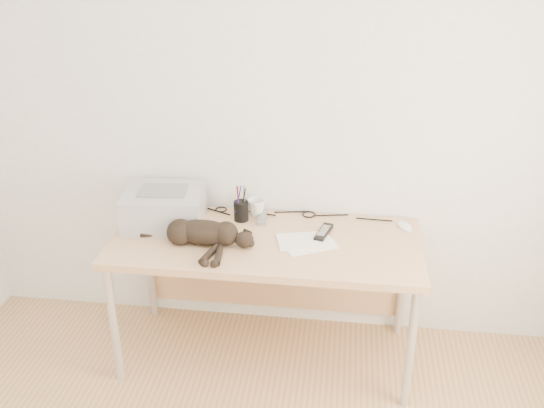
# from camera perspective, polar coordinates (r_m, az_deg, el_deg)

# --- Properties ---
(wall_back) EXTENTS (3.50, 0.00, 3.50)m
(wall_back) POSITION_cam_1_polar(r_m,az_deg,el_deg) (3.25, 0.26, 8.41)
(wall_back) COLOR white
(wall_back) RESTS_ON floor
(desk) EXTENTS (1.60, 0.70, 0.74)m
(desk) POSITION_cam_1_polar(r_m,az_deg,el_deg) (3.27, -0.36, -4.70)
(desk) COLOR tan
(desk) RESTS_ON floor
(printer) EXTENTS (0.45, 0.39, 0.20)m
(printer) POSITION_cam_1_polar(r_m,az_deg,el_deg) (3.31, -10.10, -0.26)
(printer) COLOR #A2A2A7
(printer) RESTS_ON desk
(papers) EXTENTS (0.34, 0.29, 0.01)m
(papers) POSITION_cam_1_polar(r_m,az_deg,el_deg) (3.11, 3.25, -3.62)
(papers) COLOR white
(papers) RESTS_ON desk
(cat) EXTENTS (0.61, 0.29, 0.14)m
(cat) POSITION_cam_1_polar(r_m,az_deg,el_deg) (3.08, -6.70, -2.81)
(cat) COLOR black
(cat) RESTS_ON desk
(mug) EXTENTS (0.14, 0.14, 0.09)m
(mug) POSITION_cam_1_polar(r_m,az_deg,el_deg) (3.37, -1.47, -0.31)
(mug) COLOR white
(mug) RESTS_ON desk
(pen_cup) EXTENTS (0.08, 0.08, 0.21)m
(pen_cup) POSITION_cam_1_polar(r_m,az_deg,el_deg) (3.31, -2.92, -0.61)
(pen_cup) COLOR black
(pen_cup) RESTS_ON desk
(remote_grey) EXTENTS (0.06, 0.18, 0.02)m
(remote_grey) POSITION_cam_1_polar(r_m,az_deg,el_deg) (3.34, -0.94, -1.25)
(remote_grey) COLOR slate
(remote_grey) RESTS_ON desk
(remote_black) EXTENTS (0.10, 0.20, 0.02)m
(remote_black) POSITION_cam_1_polar(r_m,az_deg,el_deg) (3.19, 4.88, -2.67)
(remote_black) COLOR black
(remote_black) RESTS_ON desk
(mouse) EXTENTS (0.11, 0.13, 0.04)m
(mouse) POSITION_cam_1_polar(r_m,az_deg,el_deg) (3.33, 12.38, -1.87)
(mouse) COLOR white
(mouse) RESTS_ON desk
(cable_tangle) EXTENTS (1.36, 0.08, 0.01)m
(cable_tangle) POSITION_cam_1_polar(r_m,az_deg,el_deg) (3.40, 0.14, -0.79)
(cable_tangle) COLOR black
(cable_tangle) RESTS_ON desk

